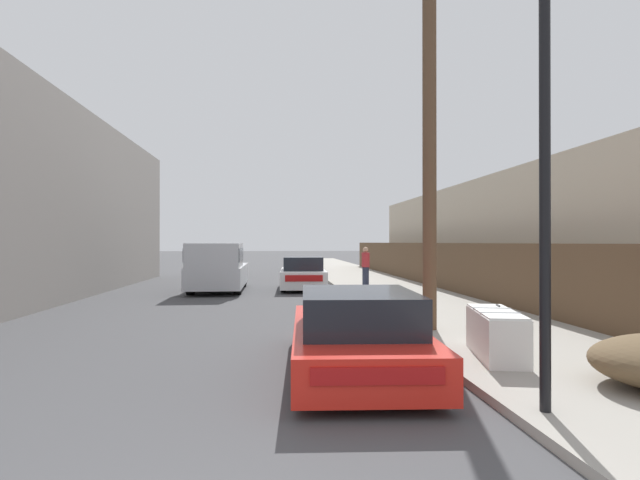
% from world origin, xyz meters
% --- Properties ---
extents(sidewalk_curb, '(4.20, 63.00, 0.12)m').
position_xyz_m(sidewalk_curb, '(5.30, 23.50, 0.06)').
color(sidewalk_curb, '#9E998E').
rests_on(sidewalk_curb, ground).
extents(discarded_fridge, '(0.96, 1.89, 0.77)m').
position_xyz_m(discarded_fridge, '(4.16, 5.56, 0.49)').
color(discarded_fridge, silver).
rests_on(discarded_fridge, sidewalk_curb).
extents(parked_sports_car_red, '(2.15, 4.76, 1.25)m').
position_xyz_m(parked_sports_car_red, '(1.86, 5.39, 0.57)').
color(parked_sports_car_red, red).
rests_on(parked_sports_car_red, ground).
extents(car_parked_mid, '(1.97, 4.15, 1.36)m').
position_xyz_m(car_parked_mid, '(1.80, 18.56, 0.64)').
color(car_parked_mid, silver).
rests_on(car_parked_mid, ground).
extents(pickup_truck, '(2.07, 5.28, 1.93)m').
position_xyz_m(pickup_truck, '(-1.62, 17.81, 0.96)').
color(pickup_truck, silver).
rests_on(pickup_truck, ground).
extents(utility_pole, '(1.80, 0.29, 8.86)m').
position_xyz_m(utility_pole, '(3.90, 8.15, 4.67)').
color(utility_pole, brown).
rests_on(utility_pole, sidewalk_curb).
extents(street_lamp, '(0.26, 0.26, 5.16)m').
position_xyz_m(street_lamp, '(3.56, 3.03, 3.09)').
color(street_lamp, black).
rests_on(street_lamp, sidewalk_curb).
extents(wooden_fence, '(0.08, 36.52, 1.82)m').
position_xyz_m(wooden_fence, '(7.25, 17.82, 1.03)').
color(wooden_fence, brown).
rests_on(wooden_fence, sidewalk_curb).
extents(building_right_house, '(6.00, 23.54, 4.42)m').
position_xyz_m(building_right_house, '(11.37, 19.22, 2.21)').
color(building_right_house, beige).
rests_on(building_right_house, ground).
extents(pedestrian, '(0.34, 0.34, 1.64)m').
position_xyz_m(pedestrian, '(4.50, 18.86, 0.96)').
color(pedestrian, '#282D42').
rests_on(pedestrian, sidewalk_curb).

